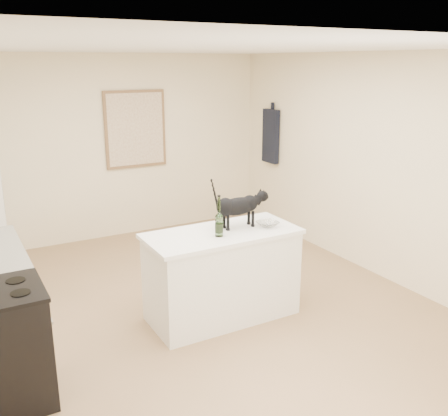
{
  "coord_description": "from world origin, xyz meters",
  "views": [
    {
      "loc": [
        -2.14,
        -4.24,
        2.48
      ],
      "look_at": [
        0.15,
        -0.15,
        1.12
      ],
      "focal_mm": 40.49,
      "sensor_mm": 36.0,
      "label": 1
    }
  ],
  "objects_px": {
    "glass_bowl": "(268,224)",
    "black_cat": "(238,209)",
    "wine_bottle": "(219,218)",
    "stove": "(5,349)"
  },
  "relations": [
    {
      "from": "glass_bowl",
      "to": "black_cat",
      "type": "bearing_deg",
      "value": 155.27
    },
    {
      "from": "wine_bottle",
      "to": "black_cat",
      "type": "bearing_deg",
      "value": 25.98
    },
    {
      "from": "glass_bowl",
      "to": "wine_bottle",
      "type": "bearing_deg",
      "value": -178.46
    },
    {
      "from": "wine_bottle",
      "to": "stove",
      "type": "bearing_deg",
      "value": -171.26
    },
    {
      "from": "wine_bottle",
      "to": "glass_bowl",
      "type": "relative_size",
      "value": 1.66
    },
    {
      "from": "stove",
      "to": "glass_bowl",
      "type": "distance_m",
      "value": 2.59
    },
    {
      "from": "black_cat",
      "to": "wine_bottle",
      "type": "height_order",
      "value": "black_cat"
    },
    {
      "from": "stove",
      "to": "black_cat",
      "type": "height_order",
      "value": "black_cat"
    },
    {
      "from": "black_cat",
      "to": "glass_bowl",
      "type": "distance_m",
      "value": 0.34
    },
    {
      "from": "black_cat",
      "to": "glass_bowl",
      "type": "xyz_separation_m",
      "value": [
        0.27,
        -0.13,
        -0.17
      ]
    }
  ]
}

